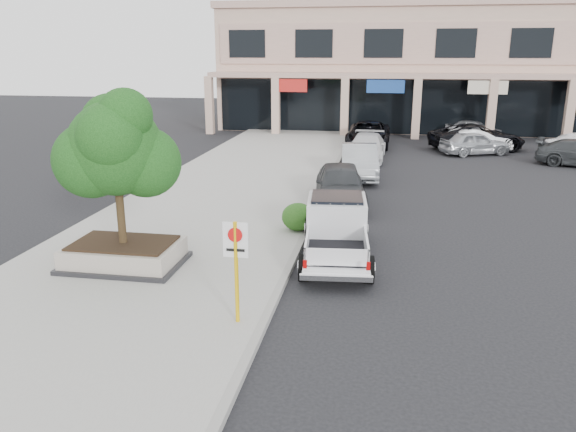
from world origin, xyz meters
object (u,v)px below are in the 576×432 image
object	(u,v)px
planter_tree	(123,148)
lot_car_d	(477,137)
curb_car_c	(367,147)
lot_car_e	(473,129)
lot_car_a	(475,143)
no_parking_sign	(236,258)
pickup_truck	(337,231)
curb_car_b	(359,161)
planter	(124,254)
curb_car_a	(340,184)
curb_car_d	(368,134)
lot_car_b	(475,140)

from	to	relation	value
planter_tree	lot_car_d	bearing A→B (deg)	60.77
curb_car_c	lot_car_e	distance (m)	11.93
planter_tree	curb_car_c	bearing A→B (deg)	71.81
lot_car_a	lot_car_e	size ratio (longest dim) A/B	1.05
no_parking_sign	pickup_truck	distance (m)	5.09
curb_car_b	lot_car_d	bearing A→B (deg)	49.13
curb_car_b	lot_car_e	world-z (taller)	curb_car_b
planter_tree	planter	bearing A→B (deg)	-131.03
pickup_truck	curb_car_a	distance (m)	6.17
curb_car_d	pickup_truck	bearing A→B (deg)	-89.30
curb_car_a	lot_car_a	size ratio (longest dim) A/B	1.18
pickup_truck	lot_car_b	world-z (taller)	pickup_truck
curb_car_a	lot_car_b	distance (m)	15.54
planter	curb_car_c	distance (m)	19.05
curb_car_a	lot_car_b	size ratio (longest dim) A/B	1.14
planter	curb_car_d	distance (m)	23.66
lot_car_d	curb_car_a	bearing A→B (deg)	135.09
pickup_truck	lot_car_e	size ratio (longest dim) A/B	1.37
curb_car_b	planter_tree	bearing A→B (deg)	-118.07
curb_car_c	lot_car_b	world-z (taller)	curb_car_c
pickup_truck	curb_car_a	bearing A→B (deg)	88.54
curb_car_b	curb_car_c	distance (m)	4.81
planter	lot_car_d	world-z (taller)	lot_car_d
no_parking_sign	curb_car_c	xyz separation A→B (m)	(2.03, 20.87, -0.91)
curb_car_b	lot_car_a	size ratio (longest dim) A/B	1.18
planter_tree	lot_car_d	distance (m)	25.74
planter	lot_car_a	xyz separation A→B (m)	(12.27, 20.81, 0.22)
curb_car_c	lot_car_d	xyz separation A→B (m)	(6.62, 4.43, 0.08)
planter	no_parking_sign	distance (m)	5.00
curb_car_a	lot_car_b	bearing A→B (deg)	55.53
curb_car_c	curb_car_d	bearing A→B (deg)	92.96
lot_car_e	lot_car_a	bearing A→B (deg)	-162.96
curb_car_a	curb_car_b	xyz separation A→B (m)	(0.49, 5.19, -0.03)
planter_tree	lot_car_b	xyz separation A→B (m)	(12.32, 21.73, -2.72)
curb_car_c	lot_car_d	world-z (taller)	lot_car_d
curb_car_c	lot_car_a	size ratio (longest dim) A/B	1.21
curb_car_c	lot_car_e	xyz separation A→B (m)	(7.13, 9.57, -0.06)
pickup_truck	lot_car_e	world-z (taller)	pickup_truck
planter_tree	curb_car_d	xyz separation A→B (m)	(5.81, 22.74, -2.62)
no_parking_sign	pickup_truck	bearing A→B (deg)	69.58
pickup_truck	lot_car_d	world-z (taller)	pickup_truck
curb_car_d	lot_car_e	world-z (taller)	curb_car_d
lot_car_e	planter_tree	bearing A→B (deg)	179.02
lot_car_d	pickup_truck	bearing A→B (deg)	143.36
no_parking_sign	lot_car_b	size ratio (longest dim) A/B	0.54
pickup_truck	curb_car_a	world-z (taller)	pickup_truck
curb_car_b	lot_car_e	size ratio (longest dim) A/B	1.24
curb_car_c	no_parking_sign	bearing A→B (deg)	-93.52
no_parking_sign	curb_car_d	size ratio (longest dim) A/B	0.40
no_parking_sign	curb_car_a	world-z (taller)	no_parking_sign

